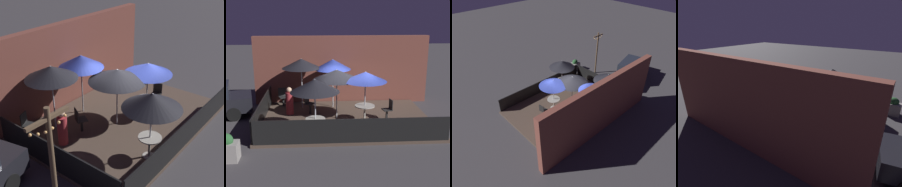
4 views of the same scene
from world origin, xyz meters
TOP-DOWN VIEW (x-y plane):
  - ground_plane at (0.00, 0.00)m, footprint 60.00×60.00m
  - patio_deck at (0.00, 0.00)m, footprint 7.62×5.42m
  - building_wall at (0.00, 2.94)m, footprint 9.22×0.36m
  - fence_front at (0.00, -2.66)m, footprint 7.42×0.05m
  - fence_side_left at (-3.76, 0.00)m, footprint 0.05×5.22m
  - patio_umbrella_0 at (-1.39, -2.00)m, footprint 1.90×1.90m
  - patio_umbrella_1 at (0.76, -0.50)m, footprint 1.86×1.86m
  - patio_umbrella_2 at (-0.53, 1.75)m, footprint 1.79×1.79m
  - patio_umbrella_3 at (-2.07, 1.72)m, footprint 1.90×1.90m
  - patio_umbrella_4 at (-0.44, 0.05)m, footprint 2.14×2.14m
  - dining_table_0 at (-1.39, -2.00)m, footprint 0.77×0.77m
  - dining_table_1 at (0.76, -0.50)m, footprint 0.88×0.88m
  - patio_chair_0 at (1.86, -0.32)m, footprint 0.46×0.46m
  - patio_chair_1 at (-1.72, 0.79)m, footprint 0.54×0.54m
  - patio_chair_2 at (-3.09, 2.08)m, footprint 0.52×0.52m
  - patron_0 at (-2.63, 0.74)m, footprint 0.49×0.49m
  - planter_box at (-4.41, -3.56)m, footprint 0.82×0.57m

SIDE VIEW (x-z plane):
  - ground_plane at x=0.00m, z-range 0.00..0.00m
  - patio_deck at x=0.00m, z-range 0.00..0.12m
  - planter_box at x=-4.41m, z-range -0.06..0.93m
  - fence_front at x=0.00m, z-range 0.12..1.07m
  - fence_side_left at x=-3.76m, z-range 0.12..1.07m
  - patio_chair_2 at x=-3.09m, z-range 0.17..1.10m
  - patio_chair_0 at x=1.86m, z-range 0.17..1.12m
  - patio_chair_1 at x=-1.72m, z-range 0.17..1.13m
  - dining_table_0 at x=-1.39m, z-range 0.33..1.09m
  - patron_0 at x=-2.63m, z-range 0.07..1.39m
  - dining_table_1 at x=0.76m, z-range 0.34..1.11m
  - building_wall at x=0.00m, z-range 0.00..3.60m
  - patio_umbrella_4 at x=-0.44m, z-range 1.02..3.29m
  - patio_umbrella_1 at x=0.76m, z-range 1.04..3.31m
  - patio_umbrella_0 at x=-1.39m, z-range 1.03..3.35m
  - patio_umbrella_2 at x=-0.53m, z-range 1.09..3.55m
  - patio_umbrella_3 at x=-2.07m, z-range 1.13..3.63m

